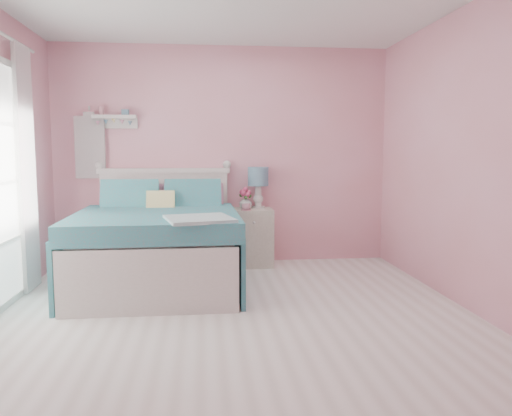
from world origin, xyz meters
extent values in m
plane|color=silver|center=(0.00, 0.00, 0.00)|extent=(4.50, 4.50, 0.00)
plane|color=pink|center=(0.00, 2.25, 1.30)|extent=(4.00, 0.00, 4.00)
plane|color=pink|center=(0.00, -2.25, 1.30)|extent=(4.00, 0.00, 4.00)
plane|color=pink|center=(2.00, 0.00, 1.30)|extent=(0.00, 4.50, 4.50)
cube|color=silver|center=(-0.71, 1.22, 0.21)|extent=(1.49, 1.94, 0.42)
cube|color=silver|center=(-0.71, 1.22, 0.50)|extent=(1.43, 1.88, 0.16)
cube|color=silver|center=(-0.71, 2.19, 0.55)|extent=(1.49, 0.07, 1.09)
cube|color=silver|center=(-0.71, 2.19, 1.12)|extent=(1.55, 0.09, 0.06)
cube|color=silver|center=(-0.71, 0.26, 0.28)|extent=(1.49, 0.06, 0.56)
cube|color=teal|center=(-0.71, 1.07, 0.67)|extent=(1.60, 1.69, 0.18)
cube|color=pink|center=(-1.05, 1.87, 0.78)|extent=(0.69, 0.29, 0.43)
cube|color=pink|center=(-0.36, 1.87, 0.78)|extent=(0.69, 0.29, 0.43)
cube|color=#CCBC59|center=(-0.71, 1.59, 0.78)|extent=(0.30, 0.22, 0.31)
cube|color=beige|center=(0.32, 2.00, 0.34)|extent=(0.47, 0.44, 0.68)
cube|color=silver|center=(0.32, 1.79, 0.55)|extent=(0.41, 0.02, 0.16)
sphere|color=white|center=(0.32, 1.77, 0.55)|extent=(0.03, 0.03, 0.03)
cylinder|color=white|center=(0.41, 2.09, 0.69)|extent=(0.16, 0.16, 0.02)
cylinder|color=white|center=(0.41, 2.09, 0.82)|extent=(0.08, 0.08, 0.27)
cylinder|color=#648EA6|center=(0.41, 2.09, 1.06)|extent=(0.24, 0.24, 0.22)
imported|color=silver|center=(0.25, 2.02, 0.75)|extent=(0.19, 0.19, 0.15)
imported|color=#C88698|center=(0.24, 1.85, 0.72)|extent=(0.12, 0.12, 0.08)
sphere|color=#DA4A7A|center=(0.25, 2.02, 0.91)|extent=(0.06, 0.06, 0.06)
sphere|color=#DA4A7A|center=(0.29, 2.04, 0.87)|extent=(0.06, 0.06, 0.06)
sphere|color=#DA4A7A|center=(0.21, 2.03, 0.88)|extent=(0.06, 0.06, 0.06)
sphere|color=#DA4A7A|center=(0.27, 1.99, 0.85)|extent=(0.06, 0.06, 0.06)
sphere|color=#DA4A7A|center=(0.22, 2.00, 0.86)|extent=(0.06, 0.06, 0.06)
cube|color=silver|center=(-1.26, 2.17, 1.75)|extent=(0.50, 0.14, 0.04)
cube|color=silver|center=(-1.26, 2.23, 1.68)|extent=(0.50, 0.03, 0.12)
cylinder|color=#D18C99|center=(-1.41, 2.17, 1.82)|extent=(0.06, 0.06, 0.10)
cube|color=#648EA6|center=(-1.14, 2.17, 1.80)|extent=(0.08, 0.06, 0.07)
cube|color=white|center=(-1.55, 2.18, 1.40)|extent=(0.34, 0.03, 0.72)
cube|color=silver|center=(-1.97, 1.03, 1.05)|extent=(0.04, 0.06, 2.10)
cube|color=white|center=(-1.92, 1.14, 1.18)|extent=(0.04, 0.40, 2.32)
camera|label=1|loc=(-0.25, -3.82, 1.36)|focal=35.00mm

